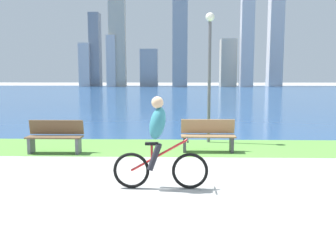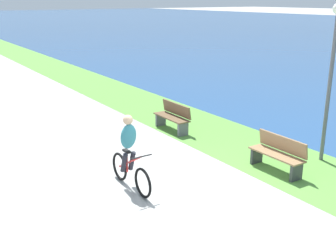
# 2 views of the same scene
# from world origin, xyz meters

# --- Properties ---
(ground_plane) EXTENTS (300.00, 300.00, 0.00)m
(ground_plane) POSITION_xyz_m (0.00, 0.00, 0.00)
(ground_plane) COLOR #9E9E99
(grass_strip_bayside) EXTENTS (120.00, 2.76, 0.01)m
(grass_strip_bayside) POSITION_xyz_m (0.00, 3.22, 0.00)
(grass_strip_bayside) COLOR #59933D
(grass_strip_bayside) RESTS_ON ground
(cyclist_lead) EXTENTS (1.77, 0.52, 1.72)m
(cyclist_lead) POSITION_xyz_m (-0.91, -0.92, 0.84)
(cyclist_lead) COLOR black
(cyclist_lead) RESTS_ON ground
(bench_near_path) EXTENTS (1.50, 0.47, 0.90)m
(bench_near_path) POSITION_xyz_m (0.27, 2.60, 0.45)
(bench_near_path) COLOR olive
(bench_near_path) RESTS_ON ground
(bench_far_along_path) EXTENTS (1.50, 0.47, 0.90)m
(bench_far_along_path) POSITION_xyz_m (-3.92, 2.29, 0.45)
(bench_far_along_path) COLOR brown
(bench_far_along_path) RESTS_ON ground
(lamppost_tall) EXTENTS (0.28, 0.28, 4.04)m
(lamppost_tall) POSITION_xyz_m (0.41, 4.16, 2.63)
(lamppost_tall) COLOR #595960
(lamppost_tall) RESTS_ON ground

